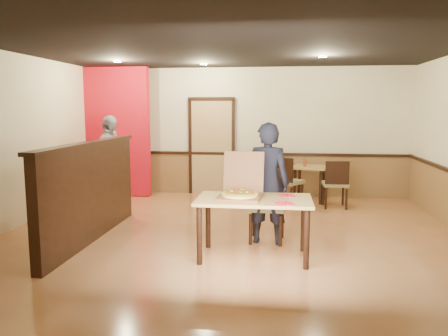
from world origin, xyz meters
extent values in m
plane|color=#CC844F|center=(0.00, 0.00, 0.00)|extent=(7.00, 7.00, 0.00)
plane|color=black|center=(0.00, 0.00, 2.80)|extent=(7.00, 7.00, 0.00)
plane|color=#F2EABD|center=(0.00, 3.50, 1.40)|extent=(7.00, 0.00, 7.00)
plane|color=#F2EABD|center=(-3.50, 0.00, 1.40)|extent=(0.00, 7.00, 7.00)
cube|color=brown|center=(0.00, 3.47, 0.45)|extent=(7.00, 0.04, 0.90)
cube|color=black|center=(0.00, 3.45, 0.92)|extent=(7.00, 0.06, 0.06)
cube|color=tan|center=(-0.80, 3.46, 1.05)|extent=(0.90, 0.06, 2.10)
cube|color=black|center=(-2.00, -0.20, 0.70)|extent=(0.14, 3.00, 1.40)
cube|color=black|center=(-2.00, -0.20, 1.42)|extent=(0.20, 3.10, 0.05)
cube|color=red|center=(-2.90, 3.00, 1.40)|extent=(1.60, 0.20, 2.78)
cylinder|color=#FFE4B2|center=(-2.30, 1.80, 2.78)|extent=(0.14, 0.14, 0.02)
cylinder|color=#FFE4B2|center=(-0.80, 2.50, 2.78)|extent=(0.14, 0.14, 0.02)
cylinder|color=#FFE4B2|center=(1.40, 1.50, 2.78)|extent=(0.14, 0.14, 0.02)
cube|color=#B18D4A|center=(0.41, -0.67, 0.76)|extent=(1.47, 0.85, 0.04)
cylinder|color=black|center=(-0.24, -1.01, 0.37)|extent=(0.07, 0.07, 0.74)
cylinder|color=black|center=(-0.24, -0.34, 0.37)|extent=(0.07, 0.07, 0.74)
cylinder|color=black|center=(1.06, -1.00, 0.37)|extent=(0.07, 0.07, 0.74)
cylinder|color=black|center=(1.06, -0.33, 0.37)|extent=(0.07, 0.07, 0.74)
cube|color=olive|center=(0.55, 0.06, 0.51)|extent=(0.54, 0.54, 0.07)
cube|color=black|center=(0.57, 0.29, 0.79)|extent=(0.49, 0.07, 0.49)
cylinder|color=black|center=(0.33, -0.14, 0.22)|extent=(0.05, 0.05, 0.44)
cylinder|color=black|center=(0.35, 0.28, 0.22)|extent=(0.05, 0.05, 0.44)
cylinder|color=black|center=(0.75, -0.16, 0.22)|extent=(0.05, 0.05, 0.44)
cylinder|color=black|center=(0.77, 0.26, 0.22)|extent=(0.05, 0.05, 0.44)
cube|color=olive|center=(0.89, 2.41, 0.49)|extent=(0.67, 0.67, 0.06)
cube|color=black|center=(0.77, 2.22, 0.75)|extent=(0.42, 0.29, 0.47)
cylinder|color=black|center=(1.17, 2.47, 0.21)|extent=(0.05, 0.05, 0.42)
cylinder|color=black|center=(0.95, 2.13, 0.21)|extent=(0.05, 0.05, 0.42)
cylinder|color=black|center=(0.83, 2.69, 0.21)|extent=(0.05, 0.05, 0.42)
cylinder|color=black|center=(0.61, 2.35, 0.21)|extent=(0.05, 0.05, 0.42)
cube|color=olive|center=(1.79, 2.41, 0.46)|extent=(0.48, 0.48, 0.06)
cube|color=black|center=(1.79, 2.20, 0.71)|extent=(0.44, 0.06, 0.44)
cylinder|color=black|center=(1.97, 2.61, 0.20)|extent=(0.04, 0.04, 0.40)
cylinder|color=black|center=(1.98, 2.23, 0.20)|extent=(0.04, 0.04, 0.40)
cylinder|color=black|center=(1.59, 2.59, 0.20)|extent=(0.04, 0.04, 0.40)
cylinder|color=black|center=(1.60, 2.21, 0.20)|extent=(0.04, 0.04, 0.40)
cube|color=#B18D4A|center=(1.34, 2.96, 0.71)|extent=(0.81, 0.81, 0.04)
cylinder|color=black|center=(1.03, 2.76, 0.35)|extent=(0.07, 0.07, 0.69)
cylinder|color=black|center=(1.14, 3.27, 0.35)|extent=(0.07, 0.07, 0.69)
cylinder|color=black|center=(1.54, 2.65, 0.35)|extent=(0.07, 0.07, 0.69)
cylinder|color=black|center=(1.65, 3.16, 0.35)|extent=(0.07, 0.07, 0.69)
imported|color=black|center=(0.55, -0.02, 0.87)|extent=(0.67, 0.47, 1.73)
imported|color=#9997A0|center=(-2.62, 2.07, 0.89)|extent=(0.64, 1.11, 1.78)
cube|color=brown|center=(0.23, -0.72, 0.80)|extent=(0.57, 0.57, 0.04)
cube|color=brown|center=(0.25, -0.41, 1.09)|extent=(0.54, 0.14, 0.53)
cylinder|color=gold|center=(0.23, -0.72, 0.84)|extent=(0.48, 0.48, 0.03)
cube|color=red|center=(0.79, -0.95, 0.79)|extent=(0.27, 0.27, 0.00)
cylinder|color=white|center=(0.76, -0.95, 0.79)|extent=(0.07, 0.18, 0.01)
cube|color=white|center=(0.82, -0.95, 0.79)|extent=(0.08, 0.19, 0.00)
cube|color=red|center=(0.83, -0.45, 0.78)|extent=(0.25, 0.25, 0.00)
cylinder|color=white|center=(0.80, -0.45, 0.79)|extent=(0.06, 0.16, 0.01)
cube|color=white|center=(0.86, -0.45, 0.79)|extent=(0.07, 0.17, 0.00)
cylinder|color=#98381B|center=(1.23, 2.90, 0.81)|extent=(0.06, 0.06, 0.16)
camera|label=1|loc=(0.74, -6.13, 1.93)|focal=35.00mm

